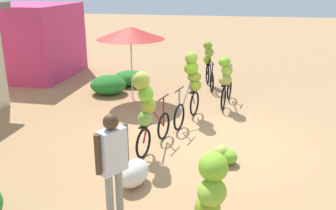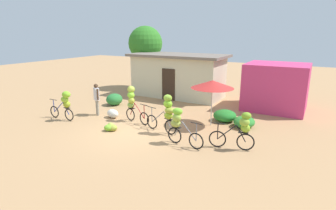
{
  "view_description": "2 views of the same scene",
  "coord_description": "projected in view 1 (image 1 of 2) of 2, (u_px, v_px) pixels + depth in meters",
  "views": [
    {
      "loc": [
        -7.56,
        -0.51,
        3.35
      ],
      "look_at": [
        0.07,
        0.95,
        0.74
      ],
      "focal_mm": 39.81,
      "sensor_mm": 36.0,
      "label": 1
    },
    {
      "loc": [
        6.75,
        -8.9,
        4.2
      ],
      "look_at": [
        1.21,
        0.9,
        1.17
      ],
      "focal_mm": 28.97,
      "sensor_mm": 36.0,
      "label": 2
    }
  ],
  "objects": [
    {
      "name": "ground_plane",
      "position": [
        210.0,
        140.0,
        8.19
      ],
      "size": [
        60.0,
        60.0,
        0.0
      ],
      "primitive_type": "plane",
      "color": "tan"
    },
    {
      "name": "shop_pink",
      "position": [
        32.0,
        41.0,
        13.39
      ],
      "size": [
        3.2,
        2.8,
        2.55
      ],
      "primitive_type": "cube",
      "color": "#D0366E",
      "rests_on": "ground"
    },
    {
      "name": "hedge_bush_front_right",
      "position": [
        108.0,
        85.0,
        11.48
      ],
      "size": [
        1.1,
        1.1,
        0.56
      ],
      "primitive_type": "ellipsoid",
      "color": "#247D2A",
      "rests_on": "ground"
    },
    {
      "name": "hedge_bush_mid",
      "position": [
        130.0,
        78.0,
        12.39
      ],
      "size": [
        0.95,
        1.12,
        0.5
      ],
      "primitive_type": "ellipsoid",
      "color": "#2D812F",
      "rests_on": "ground"
    },
    {
      "name": "market_umbrella",
      "position": [
        131.0,
        33.0,
        10.44
      ],
      "size": [
        1.94,
        1.94,
        2.12
      ],
      "color": "beige",
      "rests_on": "ground"
    },
    {
      "name": "bicycle_leftmost",
      "position": [
        210.0,
        206.0,
        4.25
      ],
      "size": [
        1.66,
        0.4,
        1.48
      ],
      "color": "black",
      "rests_on": "ground"
    },
    {
      "name": "bicycle_near_pile",
      "position": [
        147.0,
        106.0,
        7.25
      ],
      "size": [
        1.57,
        0.53,
        1.73
      ],
      "color": "black",
      "rests_on": "ground"
    },
    {
      "name": "bicycle_center_loaded",
      "position": [
        192.0,
        80.0,
        9.21
      ],
      "size": [
        1.7,
        0.54,
        1.7
      ],
      "color": "black",
      "rests_on": "ground"
    },
    {
      "name": "bicycle_by_shop",
      "position": [
        226.0,
        78.0,
        10.05
      ],
      "size": [
        1.6,
        0.45,
        1.43
      ],
      "color": "black",
      "rests_on": "ground"
    },
    {
      "name": "bicycle_rightmost",
      "position": [
        209.0,
        61.0,
        12.18
      ],
      "size": [
        1.64,
        0.54,
        1.45
      ],
      "color": "black",
      "rests_on": "ground"
    },
    {
      "name": "banana_pile_on_ground",
      "position": [
        223.0,
        155.0,
        7.18
      ],
      "size": [
        0.69,
        0.72,
        0.34
      ],
      "color": "#73B52C",
      "rests_on": "ground"
    },
    {
      "name": "produce_sack",
      "position": [
        134.0,
        173.0,
        6.35
      ],
      "size": [
        0.77,
        0.56,
        0.44
      ],
      "primitive_type": "ellipsoid",
      "rotation": [
        0.0,
        0.0,
        2.95
      ],
      "color": "silver",
      "rests_on": "ground"
    },
    {
      "name": "person_vendor",
      "position": [
        113.0,
        158.0,
        5.15
      ],
      "size": [
        0.51,
        0.38,
        1.66
      ],
      "color": "gray",
      "rests_on": "ground"
    }
  ]
}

